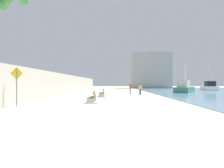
{
  "coord_description": "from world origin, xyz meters",
  "views": [
    {
      "loc": [
        0.16,
        -9.68,
        1.63
      ],
      "look_at": [
        -0.18,
        17.14,
        1.47
      ],
      "focal_mm": 28.4,
      "sensor_mm": 36.0,
      "label": 1
    }
  ],
  "objects_px": {
    "person_walking": "(130,87)",
    "boat_distant": "(184,88)",
    "bench_near": "(92,100)",
    "pedestrian_sign": "(17,82)",
    "bench_far": "(102,95)",
    "boat_far_left": "(209,87)",
    "person_standing": "(140,88)"
  },
  "relations": [
    {
      "from": "person_walking",
      "to": "boat_distant",
      "type": "xyz_separation_m",
      "value": [
        9.9,
        5.3,
        -0.21
      ]
    },
    {
      "from": "bench_far",
      "to": "boat_far_left",
      "type": "relative_size",
      "value": 0.3
    },
    {
      "from": "boat_far_left",
      "to": "person_standing",
      "type": "bearing_deg",
      "value": -139.74
    },
    {
      "from": "boat_far_left",
      "to": "boat_distant",
      "type": "bearing_deg",
      "value": -136.22
    },
    {
      "from": "pedestrian_sign",
      "to": "person_walking",
      "type": "bearing_deg",
      "value": 57.52
    },
    {
      "from": "bench_far",
      "to": "person_walking",
      "type": "bearing_deg",
      "value": 51.64
    },
    {
      "from": "boat_distant",
      "to": "pedestrian_sign",
      "type": "xyz_separation_m",
      "value": [
        -18.7,
        -19.13,
        0.89
      ]
    },
    {
      "from": "bench_near",
      "to": "pedestrian_sign",
      "type": "distance_m",
      "value": 5.64
    },
    {
      "from": "pedestrian_sign",
      "to": "bench_far",
      "type": "bearing_deg",
      "value": 60.94
    },
    {
      "from": "bench_near",
      "to": "boat_distant",
      "type": "distance_m",
      "value": 21.54
    },
    {
      "from": "person_standing",
      "to": "boat_distant",
      "type": "bearing_deg",
      "value": 36.29
    },
    {
      "from": "bench_far",
      "to": "person_walking",
      "type": "xyz_separation_m",
      "value": [
        3.76,
        4.75,
        0.76
      ]
    },
    {
      "from": "bench_far",
      "to": "pedestrian_sign",
      "type": "bearing_deg",
      "value": -119.06
    },
    {
      "from": "boat_distant",
      "to": "pedestrian_sign",
      "type": "relative_size",
      "value": 2.91
    },
    {
      "from": "bench_near",
      "to": "pedestrian_sign",
      "type": "bearing_deg",
      "value": -149.2
    },
    {
      "from": "person_walking",
      "to": "boat_far_left",
      "type": "xyz_separation_m",
      "value": [
        18.59,
        13.63,
        -0.22
      ]
    },
    {
      "from": "boat_distant",
      "to": "boat_far_left",
      "type": "relative_size",
      "value": 1.07
    },
    {
      "from": "person_walking",
      "to": "boat_far_left",
      "type": "distance_m",
      "value": 23.06
    },
    {
      "from": "person_walking",
      "to": "boat_distant",
      "type": "height_order",
      "value": "boat_distant"
    },
    {
      "from": "person_standing",
      "to": "boat_far_left",
      "type": "height_order",
      "value": "boat_far_left"
    },
    {
      "from": "person_walking",
      "to": "boat_distant",
      "type": "relative_size",
      "value": 0.22
    },
    {
      "from": "bench_far",
      "to": "pedestrian_sign",
      "type": "distance_m",
      "value": 10.49
    },
    {
      "from": "boat_far_left",
      "to": "person_walking",
      "type": "bearing_deg",
      "value": -143.75
    },
    {
      "from": "bench_far",
      "to": "pedestrian_sign",
      "type": "height_order",
      "value": "pedestrian_sign"
    },
    {
      "from": "bench_near",
      "to": "person_standing",
      "type": "relative_size",
      "value": 1.39
    },
    {
      "from": "bench_near",
      "to": "bench_far",
      "type": "relative_size",
      "value": 0.97
    },
    {
      "from": "bench_near",
      "to": "boat_distant",
      "type": "relative_size",
      "value": 0.27
    },
    {
      "from": "boat_far_left",
      "to": "bench_far",
      "type": "bearing_deg",
      "value": -140.56
    },
    {
      "from": "boat_distant",
      "to": "pedestrian_sign",
      "type": "distance_m",
      "value": 26.77
    },
    {
      "from": "person_standing",
      "to": "pedestrian_sign",
      "type": "distance_m",
      "value": 16.33
    },
    {
      "from": "person_walking",
      "to": "pedestrian_sign",
      "type": "relative_size",
      "value": 0.63
    },
    {
      "from": "boat_far_left",
      "to": "pedestrian_sign",
      "type": "relative_size",
      "value": 2.71
    }
  ]
}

